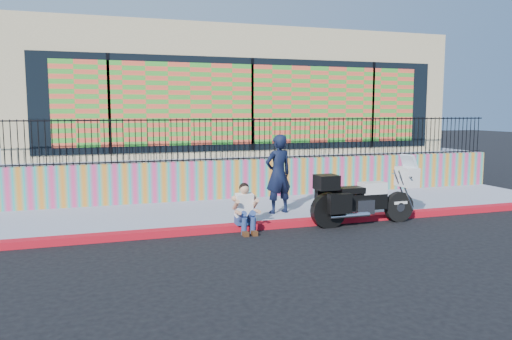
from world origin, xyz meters
name	(u,v)px	position (x,y,z in m)	size (l,w,h in m)	color
ground	(306,225)	(0.00, 0.00, 0.00)	(90.00, 90.00, 0.00)	black
red_curb	(306,222)	(0.00, 0.00, 0.07)	(16.00, 0.30, 0.15)	#B00C19
sidewalk	(281,209)	(0.00, 1.65, 0.07)	(16.00, 3.00, 0.15)	#8B90A7
mural_wall	(261,178)	(0.00, 3.25, 0.70)	(16.00, 0.20, 1.10)	#D73871
metal_fence	(261,139)	(0.00, 3.25, 1.85)	(15.80, 0.04, 1.20)	black
elevated_platform	(219,163)	(0.00, 8.35, 0.62)	(16.00, 10.00, 1.25)	#8B90A7
storefront_building	(220,95)	(0.00, 8.13, 3.25)	(14.00, 8.06, 4.00)	tan
police_motorcycle	(363,196)	(1.28, -0.35, 0.68)	(2.61, 0.86, 1.62)	black
police_officer	(278,174)	(-0.38, 0.85, 1.12)	(0.71, 0.46, 1.94)	black
seated_man	(246,213)	(-1.55, -0.25, 0.45)	(0.54, 0.71, 1.06)	navy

